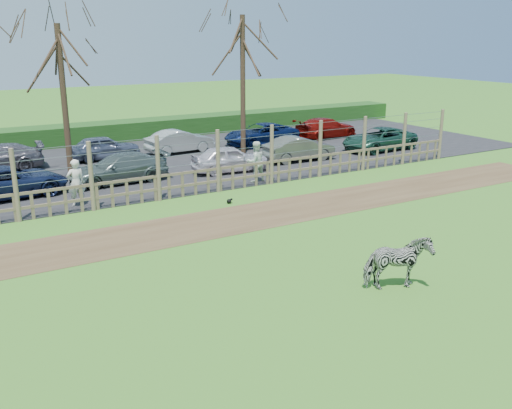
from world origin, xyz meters
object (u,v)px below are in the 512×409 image
visitor_b (256,162)px  car_11 (180,141)px  car_12 (261,134)px  car_2 (9,182)px  car_13 (326,128)px  visitor_a (76,183)px  car_3 (119,168)px  zebra (397,263)px  car_4 (230,159)px  crow (229,201)px  tree_right (243,51)px  tree_mid (61,64)px  car_5 (299,149)px  car_6 (379,139)px  car_10 (104,147)px

visitor_b → car_11: 7.46m
car_12 → car_2: bearing=-73.7°
car_11 → car_13: same height
visitor_b → car_2: (-9.36, 2.71, -0.26)m
visitor_a → car_3: (2.39, 2.58, -0.26)m
car_3 → car_11: same height
zebra → car_4: (2.34, 13.10, -0.04)m
car_12 → crow: bearing=-38.3°
tree_right → car_13: tree_right is taller
car_3 → visitor_b: bearing=59.8°
car_12 → car_13: size_ratio=1.04×
tree_mid → visitor_b: tree_mid is taller
zebra → crow: bearing=18.3°
car_12 → zebra: bearing=-22.7°
car_5 → car_6: same height
car_13 → tree_right: bearing=99.9°
crow → visitor_b: bearing=42.4°
zebra → car_12: zebra is taller
car_4 → car_13: size_ratio=0.85×
car_2 → car_4: 9.30m
car_6 → car_13: same height
car_2 → car_6: size_ratio=1.00×
tree_mid → car_2: 5.55m
car_2 → car_10: size_ratio=1.23×
tree_mid → crow: (4.09, -7.19, -4.77)m
car_12 → car_3: bearing=-67.0°
car_3 → zebra: bearing=9.8°
tree_mid → crow: bearing=-60.4°
visitor_a → car_11: visitor_a is taller
crow → car_13: 15.03m
tree_mid → zebra: size_ratio=4.23×
car_11 → car_12: same height
visitor_b → car_11: bearing=-86.2°
tree_mid → car_4: tree_mid is taller
car_5 → crow: bearing=129.5°
car_3 → car_12: 10.58m
crow → car_11: 9.96m
car_3 → tree_right: bearing=108.4°
visitor_a → car_6: size_ratio=0.40×
car_5 → visitor_b: bearing=125.4°
car_5 → zebra: bearing=157.4°
car_3 → car_2: bearing=-89.7°
car_11 → car_10: bearing=80.5°
car_5 → car_11: 6.51m
car_2 → tree_mid: bearing=-57.9°
car_5 → car_13: bearing=-45.2°
tree_mid → visitor_a: 6.23m
crow → car_6: bearing=22.4°
car_2 → car_12: (13.97, 4.49, 0.00)m
car_2 → car_4: (9.29, -0.53, 0.00)m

